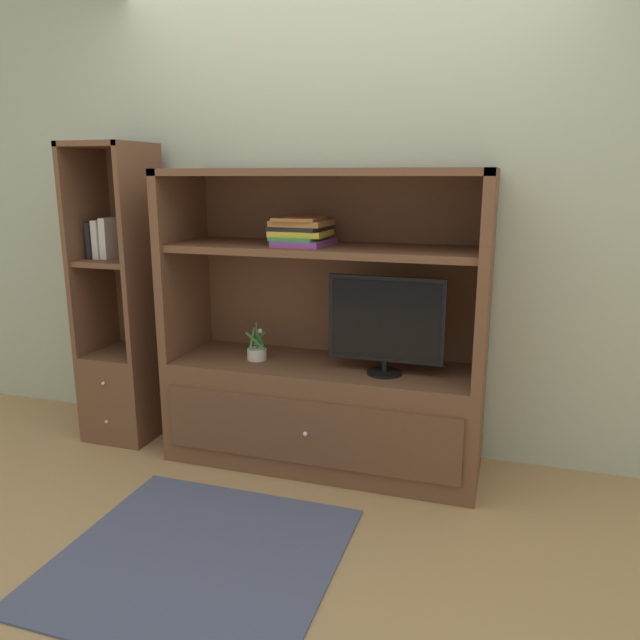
# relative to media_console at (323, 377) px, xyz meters

# --- Properties ---
(ground_plane) EXTENTS (8.00, 8.00, 0.00)m
(ground_plane) POSITION_rel_media_console_xyz_m (0.00, -0.41, -0.48)
(ground_plane) COLOR tan
(painted_rear_wall) EXTENTS (6.00, 0.10, 2.80)m
(painted_rear_wall) POSITION_rel_media_console_xyz_m (0.00, 0.34, 0.92)
(painted_rear_wall) COLOR #ADB29E
(painted_rear_wall) RESTS_ON ground_plane
(area_rug) EXTENTS (1.12, 1.09, 0.01)m
(area_rug) POSITION_rel_media_console_xyz_m (-0.22, -1.01, -0.48)
(area_rug) COLOR #4C5170
(area_rug) RESTS_ON ground_plane
(media_console) EXTENTS (1.67, 0.57, 1.56)m
(media_console) POSITION_rel_media_console_xyz_m (0.00, 0.00, 0.00)
(media_console) COLOR brown
(media_console) RESTS_ON ground_plane
(tv_monitor) EXTENTS (0.58, 0.18, 0.50)m
(tv_monitor) POSITION_rel_media_console_xyz_m (0.35, -0.08, 0.34)
(tv_monitor) COLOR black
(tv_monitor) RESTS_ON media_console
(potted_plant) EXTENTS (0.11, 0.10, 0.21)m
(potted_plant) POSITION_rel_media_console_xyz_m (-0.36, -0.04, 0.11)
(potted_plant) COLOR beige
(potted_plant) RESTS_ON media_console
(magazine_stack) EXTENTS (0.30, 0.35, 0.14)m
(magazine_stack) POSITION_rel_media_console_xyz_m (-0.11, -0.01, 0.77)
(magazine_stack) COLOR purple
(magazine_stack) RESTS_ON media_console
(bookshelf_tall) EXTENTS (0.40, 0.44, 1.71)m
(bookshelf_tall) POSITION_rel_media_console_xyz_m (-1.23, 0.00, 0.10)
(bookshelf_tall) COLOR brown
(bookshelf_tall) RESTS_ON ground_plane
(upright_book_row) EXTENTS (0.12, 0.17, 0.23)m
(upright_book_row) POSITION_rel_media_console_xyz_m (-1.32, -0.01, 0.69)
(upright_book_row) COLOR black
(upright_book_row) RESTS_ON bookshelf_tall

